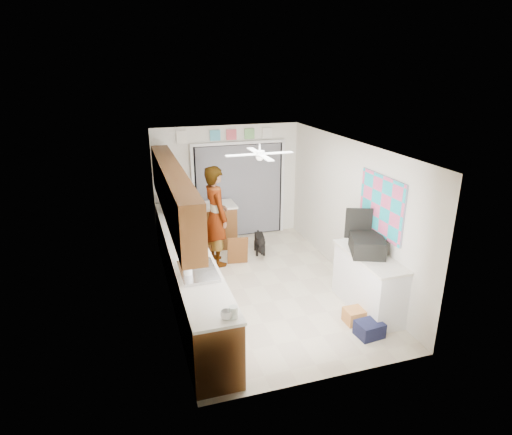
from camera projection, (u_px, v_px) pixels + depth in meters
floor at (263, 286)px, 7.57m from camera, size 5.00×5.00×0.00m
ceiling at (264, 145)px, 6.73m from camera, size 5.00×5.00×0.00m
wall_back at (228, 183)px, 9.40m from camera, size 3.20×0.00×3.20m
wall_front at (331, 290)px, 4.91m from camera, size 3.20×0.00×3.20m
wall_left at (166, 230)px, 6.70m from camera, size 0.00×5.00×5.00m
wall_right at (348, 210)px, 7.60m from camera, size 0.00×5.00×5.00m
left_base_cabinets at (188, 273)px, 7.06m from camera, size 0.60×4.80×0.90m
left_countertop at (187, 247)px, 6.90m from camera, size 0.62×4.80×0.04m
upper_cabinets at (173, 192)px, 6.74m from camera, size 0.32×4.00×0.80m
sink_basin at (198, 272)px, 5.99m from camera, size 0.50×0.76×0.06m
faucet at (184, 267)px, 5.91m from camera, size 0.03×0.03×0.22m
peninsula_base at (211, 227)px, 9.08m from camera, size 1.00×0.60×0.90m
peninsula_top at (210, 206)px, 8.92m from camera, size 1.04×0.64×0.04m
back_opening_recess at (239, 191)px, 9.51m from camera, size 2.00×0.06×2.10m
curtain_panel at (239, 191)px, 9.48m from camera, size 1.90×0.03×2.05m
door_trim_left at (194, 195)px, 9.20m from camera, size 0.06×0.04×2.10m
door_trim_right at (282, 188)px, 9.77m from camera, size 0.06×0.04×2.10m
door_trim_head at (239, 143)px, 9.13m from camera, size 2.10×0.04×0.06m
header_frame_1 at (215, 135)px, 8.95m from camera, size 0.22×0.02×0.22m
header_frame_2 at (231, 135)px, 9.05m from camera, size 0.22×0.02×0.22m
header_frame_3 at (249, 134)px, 9.16m from camera, size 0.22×0.02×0.22m
header_frame_4 at (267, 133)px, 9.28m from camera, size 0.22×0.02×0.22m
route66_sign at (182, 137)px, 8.76m from camera, size 0.22×0.02×0.26m
right_counter_base at (368, 283)px, 6.72m from camera, size 0.50×1.40×0.90m
right_counter_top at (370, 256)px, 6.56m from camera, size 0.54×1.44×0.04m
abstract_painting at (381, 206)px, 6.56m from camera, size 0.03×1.15×0.95m
ceiling_fan at (260, 154)px, 6.97m from camera, size 1.14×1.14×0.24m
microwave at (176, 203)px, 8.51m from camera, size 0.39×0.57×0.31m
soap_bottle at (180, 233)px, 7.03m from camera, size 0.13×0.13×0.28m
cup at (226, 315)px, 4.88m from camera, size 0.17×0.17×0.11m
jar_a at (233, 312)px, 4.90m from camera, size 0.12×0.12×0.14m
paper_towel_roll at (188, 269)px, 5.83m from camera, size 0.14×0.14×0.25m
suitcase at (367, 245)px, 6.58m from camera, size 0.68×0.77×0.27m
suitcase_rim at (366, 251)px, 6.62m from camera, size 0.62×0.70×0.02m
suitcase_lid at (359, 223)px, 6.76m from camera, size 0.40×0.18×0.50m
cardboard_box at (356, 315)px, 6.47m from camera, size 0.36×0.27×0.22m
navy_crate at (369, 329)px, 6.14m from camera, size 0.39×0.34×0.22m
cabinet_door_panel at (238, 251)px, 8.28m from camera, size 0.42×0.21×0.59m
man at (216, 216)px, 8.15m from camera, size 0.58×0.78×1.95m
dog at (260, 243)px, 8.83m from camera, size 0.34×0.61×0.45m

